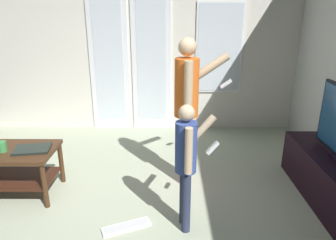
{
  "coord_description": "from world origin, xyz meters",
  "views": [
    {
      "loc": [
        0.72,
        -2.37,
        1.85
      ],
      "look_at": [
        0.7,
        0.44,
        0.87
      ],
      "focal_mm": 33.35,
      "sensor_mm": 36.0,
      "label": 1
    }
  ],
  "objects_px": {
    "loose_keyboard": "(126,227)",
    "laptop_closed": "(32,149)",
    "cup_near_edge": "(2,147)",
    "person_child": "(187,158)",
    "coffee_table": "(7,162)",
    "person_adult": "(188,100)"
  },
  "relations": [
    {
      "from": "coffee_table",
      "to": "laptop_closed",
      "type": "bearing_deg",
      "value": -1.86
    },
    {
      "from": "person_adult",
      "to": "cup_near_edge",
      "type": "xyz_separation_m",
      "value": [
        -1.88,
        -0.33,
        -0.4
      ]
    },
    {
      "from": "coffee_table",
      "to": "loose_keyboard",
      "type": "bearing_deg",
      "value": -23.44
    },
    {
      "from": "person_adult",
      "to": "laptop_closed",
      "type": "distance_m",
      "value": 1.68
    },
    {
      "from": "loose_keyboard",
      "to": "coffee_table",
      "type": "bearing_deg",
      "value": 156.56
    },
    {
      "from": "coffee_table",
      "to": "cup_near_edge",
      "type": "height_order",
      "value": "cup_near_edge"
    },
    {
      "from": "coffee_table",
      "to": "cup_near_edge",
      "type": "relative_size",
      "value": 9.49
    },
    {
      "from": "coffee_table",
      "to": "person_adult",
      "type": "xyz_separation_m",
      "value": [
        1.88,
        0.29,
        0.59
      ]
    },
    {
      "from": "cup_near_edge",
      "to": "person_child",
      "type": "bearing_deg",
      "value": -14.97
    },
    {
      "from": "person_child",
      "to": "laptop_closed",
      "type": "xyz_separation_m",
      "value": [
        -1.55,
        0.52,
        -0.17
      ]
    },
    {
      "from": "loose_keyboard",
      "to": "laptop_closed",
      "type": "height_order",
      "value": "laptop_closed"
    },
    {
      "from": "person_child",
      "to": "loose_keyboard",
      "type": "xyz_separation_m",
      "value": [
        -0.54,
        -0.03,
        -0.68
      ]
    },
    {
      "from": "laptop_closed",
      "to": "cup_near_edge",
      "type": "distance_m",
      "value": 0.29
    },
    {
      "from": "loose_keyboard",
      "to": "cup_near_edge",
      "type": "xyz_separation_m",
      "value": [
        -1.3,
        0.52,
        0.55
      ]
    },
    {
      "from": "coffee_table",
      "to": "person_child",
      "type": "xyz_separation_m",
      "value": [
        1.83,
        -0.53,
        0.32
      ]
    },
    {
      "from": "person_child",
      "to": "laptop_closed",
      "type": "bearing_deg",
      "value": 161.33
    },
    {
      "from": "laptop_closed",
      "to": "cup_near_edge",
      "type": "height_order",
      "value": "cup_near_edge"
    },
    {
      "from": "loose_keyboard",
      "to": "cup_near_edge",
      "type": "bearing_deg",
      "value": 158.11
    },
    {
      "from": "laptop_closed",
      "to": "person_adult",
      "type": "bearing_deg",
      "value": 1.35
    },
    {
      "from": "loose_keyboard",
      "to": "laptop_closed",
      "type": "distance_m",
      "value": 1.26
    },
    {
      "from": "person_adult",
      "to": "loose_keyboard",
      "type": "bearing_deg",
      "value": -124.2
    },
    {
      "from": "laptop_closed",
      "to": "cup_near_edge",
      "type": "relative_size",
      "value": 3.3
    }
  ]
}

